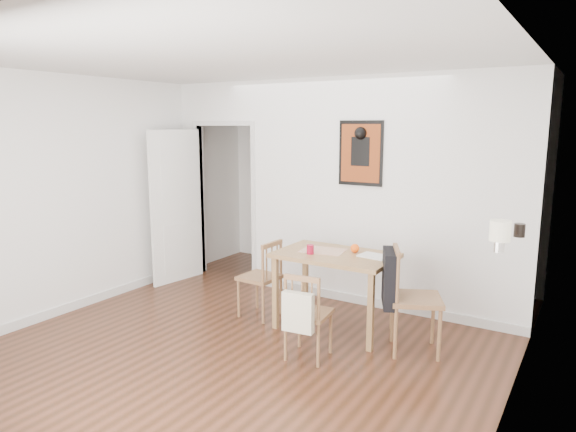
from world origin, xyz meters
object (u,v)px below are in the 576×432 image
Objects in this scene: ceramic_jar_a at (502,233)px; orange_fruit at (355,248)px; mantel_lamp at (500,233)px; chair_front at (308,314)px; dining_table at (335,263)px; notebook at (374,256)px; bookshelf at (283,201)px; chair_right at (414,298)px; chair_left at (260,278)px; fireplace at (507,310)px; red_glass at (310,249)px; ceramic_jar_b at (519,230)px.

orange_fruit is at bearing 165.89° from ceramic_jar_a.
chair_front is at bearing -177.17° from mantel_lamp.
dining_table is at bearing -139.36° from orange_fruit.
mantel_lamp is (1.24, -0.73, 0.50)m from notebook.
bookshelf reaches higher than notebook.
chair_right is 1.22× the size of chair_front.
chair_front is at bearing -53.91° from bookshelf.
notebook reaches higher than chair_front.
mantel_lamp reaches higher than ceramic_jar_a.
bookshelf reaches higher than chair_left.
bookshelf is 1.54× the size of fireplace.
ceramic_jar_a is (2.42, -0.12, 0.79)m from chair_left.
red_glass is (-0.20, -0.15, 0.14)m from dining_table.
notebook is at bearing 21.56° from red_glass.
mantel_lamp reaches higher than dining_table.
ceramic_jar_a reaches higher than notebook.
notebook is (-1.28, 0.37, 0.18)m from fireplace.
ceramic_jar_b is (0.83, 0.08, 0.71)m from chair_right.
notebook is 1.30m from ceramic_jar_a.
red_glass is 1.95m from mantel_lamp.
fireplace is at bearing -9.82° from dining_table.
orange_fruit reaches higher than chair_front.
red_glass reaches higher than dining_table.
chair_right is 3.32m from bookshelf.
red_glass is at bearing -141.73° from orange_fruit.
red_glass reaches higher than chair_front.
chair_front is 0.96m from orange_fruit.
fireplace is 13.32× the size of red_glass.
bookshelf is at bearing 126.09° from chair_front.
fireplace is (1.66, -0.29, -0.08)m from dining_table.
chair_front is at bearing -161.44° from ceramic_jar_a.
chair_front is at bearing -164.50° from fireplace.
ceramic_jar_b is at bearing 23.96° from chair_front.
chair_front is 0.78m from red_glass.
chair_left is 1.70m from chair_right.
chair_left is 9.08× the size of red_glass.
notebook is at bearing 149.68° from mantel_lamp.
chair_front is (0.09, -0.72, -0.29)m from dining_table.
fireplace is 11.29× the size of ceramic_jar_b.
orange_fruit is at bearing 13.13° from chair_left.
dining_table is 0.60× the size of bookshelf.
chair_left is 2.68m from mantel_lamp.
mantel_lamp is at bearing -95.92° from fireplace.
mantel_lamp is at bearing -36.33° from bookshelf.
chair_left is 9.53× the size of orange_fruit.
chair_left is (-0.85, -0.10, -0.27)m from dining_table.
chair_front is 1.77m from mantel_lamp.
chair_left reaches higher than dining_table.
ceramic_jar_b is (1.29, -0.10, 0.42)m from notebook.
chair_left is at bearing -179.98° from chair_right.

